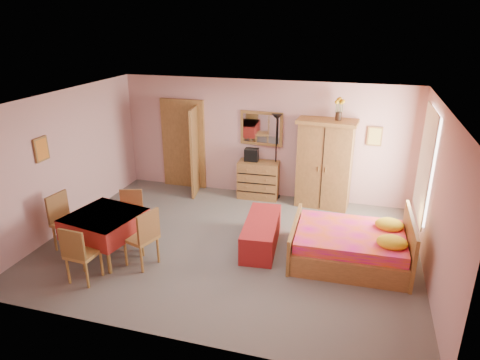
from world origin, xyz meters
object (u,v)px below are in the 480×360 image
(wall_mirror, at_px, (261,128))
(bed, at_px, (350,237))
(dining_table, at_px, (106,235))
(chair_south, at_px, (83,253))
(bench, at_px, (261,233))
(chair_west, at_px, (69,222))
(wardrobe, at_px, (325,164))
(chair_north, at_px, (131,216))
(chest_of_drawers, at_px, (258,180))
(floor_lamp, at_px, (276,157))
(stereo, at_px, (252,155))
(sunflower_vase, at_px, (339,109))
(chair_east, at_px, (141,237))

(wall_mirror, xyz_separation_m, bed, (2.10, -2.41, -1.11))
(dining_table, xyz_separation_m, chair_south, (0.05, -0.71, 0.08))
(wall_mirror, relative_size, bench, 0.64)
(chair_west, bearing_deg, wall_mirror, 149.41)
(wall_mirror, bearing_deg, bed, -45.94)
(wardrobe, xyz_separation_m, chair_west, (-4.07, -3.08, -0.44))
(chair_north, bearing_deg, chest_of_drawers, -143.20)
(floor_lamp, bearing_deg, stereo, -170.65)
(wall_mirror, distance_m, stereo, 0.62)
(sunflower_vase, distance_m, chair_west, 5.52)
(wall_mirror, height_order, bench, wall_mirror)
(floor_lamp, xyz_separation_m, bench, (0.22, -2.24, -0.71))
(chair_west, bearing_deg, bench, 115.14)
(sunflower_vase, distance_m, dining_table, 5.03)
(wall_mirror, height_order, sunflower_vase, sunflower_vase)
(dining_table, bearing_deg, chair_south, -85.76)
(stereo, relative_size, bench, 0.20)
(wardrobe, relative_size, sunflower_vase, 4.14)
(chest_of_drawers, bearing_deg, floor_lamp, 16.49)
(wall_mirror, height_order, chair_east, wall_mirror)
(floor_lamp, distance_m, bed, 2.94)
(sunflower_vase, bearing_deg, wall_mirror, 172.05)
(floor_lamp, distance_m, dining_table, 4.03)
(stereo, relative_size, dining_table, 0.28)
(wall_mirror, bearing_deg, stereo, -131.94)
(chair_east, bearing_deg, chair_south, 153.85)
(wall_mirror, distance_m, chair_west, 4.37)
(stereo, height_order, bed, stereo)
(floor_lamp, distance_m, wardrobe, 1.09)
(chair_north, xyz_separation_m, chair_west, (-0.86, -0.61, 0.05))
(bench, bearing_deg, chair_east, -146.90)
(stereo, height_order, chair_west, stereo)
(sunflower_vase, bearing_deg, floor_lamp, 173.63)
(wall_mirror, distance_m, bed, 3.38)
(sunflower_vase, xyz_separation_m, dining_table, (-3.49, -3.17, -1.73))
(bench, distance_m, chair_west, 3.37)
(chest_of_drawers, distance_m, chair_east, 3.46)
(wardrobe, height_order, chair_west, wardrobe)
(sunflower_vase, distance_m, chair_south, 5.44)
(chair_east, bearing_deg, chair_north, 57.40)
(chair_north, distance_m, chair_east, 0.96)
(floor_lamp, relative_size, sunflower_vase, 4.18)
(chair_east, bearing_deg, bench, -38.84)
(floor_lamp, bearing_deg, bench, -84.49)
(floor_lamp, height_order, bed, floor_lamp)
(chest_of_drawers, bearing_deg, bench, -77.38)
(chair_south, bearing_deg, floor_lamp, 65.38)
(stereo, xyz_separation_m, sunflower_vase, (1.81, -0.06, 1.14))
(dining_table, height_order, chair_east, chair_east)
(stereo, distance_m, sunflower_vase, 2.14)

